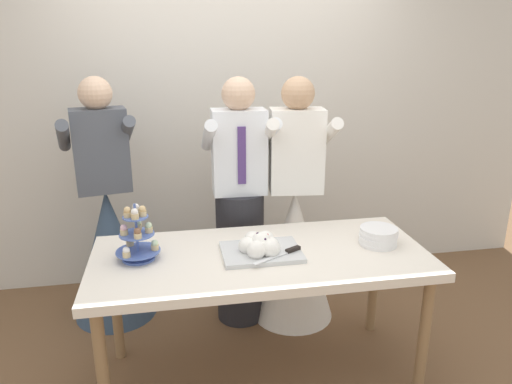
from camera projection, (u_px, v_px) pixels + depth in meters
ground_plane at (260, 374)px, 2.80m from camera, size 8.00×8.00×0.00m
rear_wall at (227, 97)px, 3.65m from camera, size 5.20×0.10×2.90m
dessert_table at (261, 266)px, 2.58m from camera, size 1.80×0.80×0.78m
cupcake_stand at (137, 237)px, 2.46m from camera, size 0.23×0.23×0.31m
main_cake_tray at (261, 247)px, 2.54m from camera, size 0.42×0.33×0.12m
plate_stack at (378, 236)px, 2.66m from camera, size 0.21×0.22×0.10m
person_groom at (240, 217)px, 3.16m from camera, size 0.46×0.49×1.66m
person_bride at (294, 238)px, 3.24m from camera, size 0.56×0.56×1.66m
person_guest at (110, 238)px, 3.25m from camera, size 0.57×0.57×1.66m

